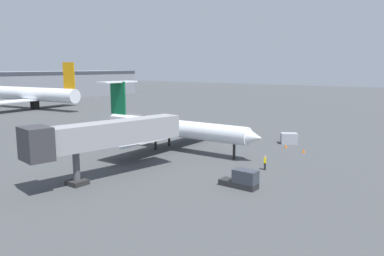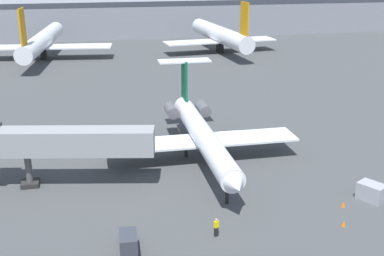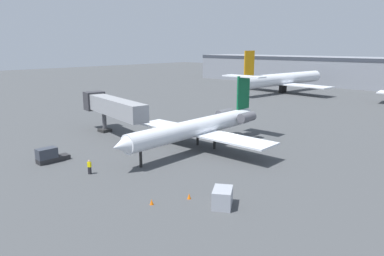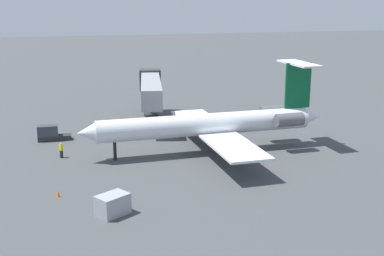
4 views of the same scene
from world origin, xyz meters
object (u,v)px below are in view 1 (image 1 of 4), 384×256
Objects in this scene: regional_jet at (167,127)px; traffic_cone_near at (286,146)px; ground_crew_marshaller at (265,163)px; cargo_container_uld at (289,138)px; baggage_tug_lead at (242,180)px; parked_airliner_west_mid at (35,94)px; traffic_cone_mid at (304,151)px; jet_bridge at (100,136)px.

regional_jet reaches higher than traffic_cone_near.
ground_crew_marshaller is 16.89m from cargo_container_uld.
parked_airliner_west_mid is (28.72, 82.51, 3.40)m from baggage_tug_lead.
cargo_container_uld is 6.56m from traffic_cone_mid.
regional_jet reaches higher than cargo_container_uld.
parked_airliner_west_mid is at bearing 73.75° from regional_jet.
ground_crew_marshaller is 7.60m from baggage_tug_lead.
regional_jet is at bearing 61.08° from baggage_tug_lead.
regional_jet is 51.94× the size of traffic_cone_near.
jet_bridge is at bearing 163.05° from cargo_container_uld.
jet_bridge is 77.11m from parked_airliner_west_mid.
jet_bridge reaches higher than traffic_cone_mid.
jet_bridge is at bearing -117.01° from parked_airliner_west_mid.
traffic_cone_near is at bearing 10.17° from baggage_tug_lead.
baggage_tug_lead is (6.30, -13.81, -3.97)m from jet_bridge.
jet_bridge is 6.07× the size of cargo_container_uld.
jet_bridge is at bearing -165.92° from regional_jet.
jet_bridge is 33.41× the size of traffic_cone_near.
cargo_container_uld reaches higher than traffic_cone_near.
traffic_cone_near is at bearing -20.53° from jet_bridge.
baggage_tug_lead reaches higher than cargo_container_uld.
traffic_cone_mid is at bearing -140.47° from cargo_container_uld.
parked_airliner_west_mid reaches higher than cargo_container_uld.
parked_airliner_west_mid is at bearing 62.99° from jet_bridge.
jet_bridge is at bearing 137.26° from ground_crew_marshaller.
cargo_container_uld is 3.53m from traffic_cone_near.
jet_bridge is at bearing 152.09° from traffic_cone_mid.
ground_crew_marshaller is at bearing 176.89° from traffic_cone_mid.
cargo_container_uld is 5.51× the size of traffic_cone_near.
traffic_cone_near is at bearing -165.78° from cargo_container_uld.
parked_airliner_west_mid reaches higher than ground_crew_marshaller.
jet_bridge is 10.87× the size of ground_crew_marshaller.
parked_airliner_west_mid is (9.71, 82.10, 3.96)m from traffic_cone_mid.
cargo_container_uld reaches higher than traffic_cone_mid.
regional_jet is at bearing 117.63° from traffic_cone_mid.
cargo_container_uld is (16.52, 3.54, -0.01)m from ground_crew_marshaller.
baggage_tug_lead reaches higher than traffic_cone_mid.
regional_jet reaches higher than traffic_cone_mid.
baggage_tug_lead is 24.48m from cargo_container_uld.
parked_airliner_west_mid is (18.85, 64.64, 0.90)m from regional_jet.
cargo_container_uld is 78.15m from parked_airliner_west_mid.
traffic_cone_near is (13.14, 2.68, -0.58)m from ground_crew_marshaller.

